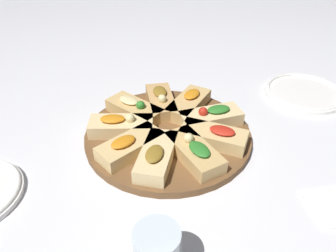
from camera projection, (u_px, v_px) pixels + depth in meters
The scene contains 12 objects.
ground_plane at pixel (168, 137), 0.73m from camera, with size 3.00×3.00×0.00m, color white.
serving_board at pixel (168, 134), 0.73m from camera, with size 0.37×0.37×0.02m, color brown.
focaccia_slice_0 at pixel (189, 104), 0.79m from camera, with size 0.14×0.14×0.04m.
focaccia_slice_1 at pixel (161, 101), 0.80m from camera, with size 0.08×0.14×0.05m.
focaccia_slice_2 at pixel (134, 109), 0.77m from camera, with size 0.12×0.15×0.05m.
focaccia_slice_3 at pixel (121, 126), 0.71m from camera, with size 0.15×0.10×0.05m.
focaccia_slice_4 at pixel (130, 146), 0.66m from camera, with size 0.15×0.11×0.04m.
focaccia_slice_5 at pixel (157, 156), 0.63m from camera, with size 0.12×0.15×0.04m.
focaccia_slice_6 at pixel (194, 151), 0.64m from camera, with size 0.09×0.15×0.05m.
focaccia_slice_7 at pixel (214, 136), 0.68m from camera, with size 0.14×0.13×0.04m.
focaccia_slice_8 at pixel (211, 117), 0.74m from camera, with size 0.14×0.06×0.05m.
plate_right at pixel (304, 92), 0.88m from camera, with size 0.21×0.21×0.02m.
Camera 1 is at (-0.18, -0.55, 0.45)m, focal length 35.00 mm.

